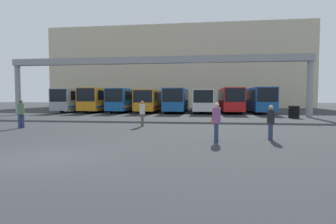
% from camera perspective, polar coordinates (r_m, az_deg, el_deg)
% --- Properties ---
extents(ground_plane, '(200.00, 200.00, 0.00)m').
position_cam_1_polar(ground_plane, '(9.51, -25.75, -9.07)').
color(ground_plane, '#2D3033').
extents(building_backdrop, '(52.79, 12.00, 16.39)m').
position_cam_1_polar(building_backdrop, '(57.88, 2.19, 9.30)').
color(building_backdrop, beige).
rests_on(building_backdrop, ground).
extents(overhead_gantry, '(32.31, 0.80, 6.32)m').
position_cam_1_polar(overhead_gantry, '(28.44, -3.18, 10.04)').
color(overhead_gantry, gray).
rests_on(overhead_gantry, ground).
extents(bus_slot_0, '(2.44, 12.12, 3.12)m').
position_cam_1_polar(bus_slot_0, '(40.29, -18.51, 2.73)').
color(bus_slot_0, '#999EA5').
rests_on(bus_slot_0, ground).
extents(bus_slot_1, '(2.55, 10.87, 3.22)m').
position_cam_1_polar(bus_slot_1, '(38.29, -14.14, 2.87)').
color(bus_slot_1, orange).
rests_on(bus_slot_1, ground).
extents(bus_slot_2, '(2.44, 10.32, 3.13)m').
position_cam_1_polar(bus_slot_2, '(36.89, -9.16, 2.83)').
color(bus_slot_2, '#1959A5').
rests_on(bus_slot_2, ground).
extents(bus_slot_3, '(2.52, 12.21, 2.96)m').
position_cam_1_polar(bus_slot_3, '(36.98, -3.46, 2.72)').
color(bus_slot_3, orange).
rests_on(bus_slot_3, ground).
extents(bus_slot_4, '(2.63, 11.46, 3.13)m').
position_cam_1_polar(bus_slot_4, '(36.11, 1.97, 2.86)').
color(bus_slot_4, '#1959A5').
rests_on(bus_slot_4, ground).
extents(bus_slot_5, '(2.47, 11.73, 2.95)m').
position_cam_1_polar(bus_slot_5, '(36.09, 7.60, 2.68)').
color(bus_slot_5, silver).
rests_on(bus_slot_5, ground).
extents(bus_slot_6, '(2.44, 10.55, 3.15)m').
position_cam_1_polar(bus_slot_6, '(35.70, 13.31, 2.80)').
color(bus_slot_6, red).
rests_on(bus_slot_6, ground).
extents(bus_slot_7, '(2.46, 12.24, 3.19)m').
position_cam_1_polar(bus_slot_7, '(37.07, 18.64, 2.76)').
color(bus_slot_7, '#1959A5').
rests_on(bus_slot_7, ground).
extents(pedestrian_near_left, '(0.36, 0.36, 1.75)m').
position_cam_1_polar(pedestrian_near_left, '(11.84, 10.49, -1.92)').
color(pedestrian_near_left, navy).
rests_on(pedestrian_near_left, ground).
extents(pedestrian_near_right, '(0.38, 0.38, 1.84)m').
position_cam_1_polar(pedestrian_near_right, '(19.37, -29.36, -0.19)').
color(pedestrian_near_right, navy).
rests_on(pedestrian_near_right, ground).
extents(pedestrian_mid_right, '(0.36, 0.36, 1.75)m').
position_cam_1_polar(pedestrian_mid_right, '(17.95, -5.63, -0.18)').
color(pedestrian_mid_right, brown).
rests_on(pedestrian_mid_right, ground).
extents(pedestrian_mid_left, '(0.34, 0.34, 1.61)m').
position_cam_1_polar(pedestrian_mid_left, '(13.02, 21.47, -1.95)').
color(pedestrian_mid_left, navy).
rests_on(pedestrian_mid_left, ground).
extents(traffic_cone, '(0.43, 0.43, 0.67)m').
position_cam_1_polar(traffic_cone, '(20.58, 9.79, -1.45)').
color(traffic_cone, orange).
rests_on(traffic_cone, ground).
extents(tire_stack, '(1.04, 1.04, 1.20)m').
position_cam_1_polar(tire_stack, '(27.96, 25.71, 0.02)').
color(tire_stack, black).
rests_on(tire_stack, ground).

